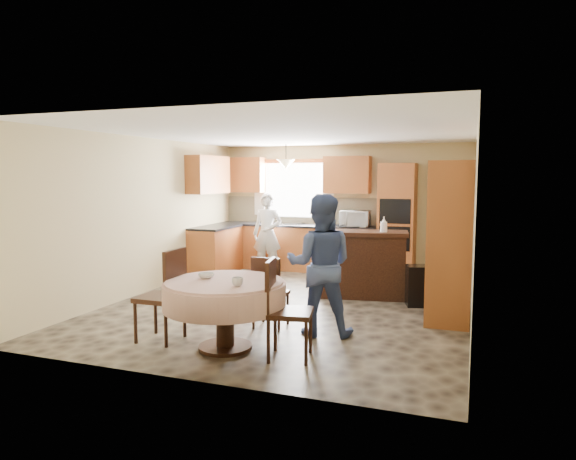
{
  "coord_description": "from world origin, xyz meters",
  "views": [
    {
      "loc": [
        2.48,
        -7.0,
        1.89
      ],
      "look_at": [
        -0.16,
        0.3,
        1.07
      ],
      "focal_mm": 32.0,
      "sensor_mm": 36.0,
      "label": 1
    }
  ],
  "objects_px": {
    "dining_table": "(225,296)",
    "chair_right": "(282,304)",
    "sideboard": "(362,266)",
    "person_sink": "(267,234)",
    "chair_back": "(269,289)",
    "chair_left": "(166,290)",
    "person_dining": "(320,265)",
    "cupboard": "(451,241)",
    "oven_tower": "(397,220)"
  },
  "relations": [
    {
      "from": "dining_table",
      "to": "person_sink",
      "type": "bearing_deg",
      "value": 106.05
    },
    {
      "from": "chair_right",
      "to": "person_dining",
      "type": "xyz_separation_m",
      "value": [
        0.14,
        0.91,
        0.27
      ]
    },
    {
      "from": "chair_back",
      "to": "person_dining",
      "type": "bearing_deg",
      "value": 178.38
    },
    {
      "from": "chair_back",
      "to": "oven_tower",
      "type": "bearing_deg",
      "value": -105.67
    },
    {
      "from": "chair_left",
      "to": "chair_right",
      "type": "xyz_separation_m",
      "value": [
        1.43,
        -0.06,
        -0.02
      ]
    },
    {
      "from": "person_sink",
      "to": "person_dining",
      "type": "height_order",
      "value": "person_dining"
    },
    {
      "from": "dining_table",
      "to": "person_dining",
      "type": "bearing_deg",
      "value": 46.4
    },
    {
      "from": "person_dining",
      "to": "chair_right",
      "type": "bearing_deg",
      "value": 69.03
    },
    {
      "from": "cupboard",
      "to": "dining_table",
      "type": "xyz_separation_m",
      "value": [
        -2.24,
        -2.08,
        -0.45
      ]
    },
    {
      "from": "chair_right",
      "to": "person_sink",
      "type": "distance_m",
      "value": 4.62
    },
    {
      "from": "oven_tower",
      "to": "sideboard",
      "type": "distance_m",
      "value": 1.98
    },
    {
      "from": "chair_back",
      "to": "person_dining",
      "type": "distance_m",
      "value": 0.75
    },
    {
      "from": "chair_back",
      "to": "person_sink",
      "type": "distance_m",
      "value": 3.58
    },
    {
      "from": "sideboard",
      "to": "chair_back",
      "type": "xyz_separation_m",
      "value": [
        -0.75,
        -2.05,
        0.01
      ]
    },
    {
      "from": "oven_tower",
      "to": "chair_right",
      "type": "distance_m",
      "value": 4.89
    },
    {
      "from": "oven_tower",
      "to": "chair_right",
      "type": "relative_size",
      "value": 2.06
    },
    {
      "from": "chair_back",
      "to": "chair_right",
      "type": "bearing_deg",
      "value": 118.39
    },
    {
      "from": "dining_table",
      "to": "chair_right",
      "type": "bearing_deg",
      "value": -3.8
    },
    {
      "from": "chair_right",
      "to": "person_sink",
      "type": "bearing_deg",
      "value": 13.15
    },
    {
      "from": "sideboard",
      "to": "person_dining",
      "type": "distance_m",
      "value": 2.08
    },
    {
      "from": "sideboard",
      "to": "chair_left",
      "type": "distance_m",
      "value": 3.35
    },
    {
      "from": "sideboard",
      "to": "chair_right",
      "type": "xyz_separation_m",
      "value": [
        -0.23,
        -2.96,
        0.08
      ]
    },
    {
      "from": "sideboard",
      "to": "person_sink",
      "type": "bearing_deg",
      "value": 140.29
    },
    {
      "from": "oven_tower",
      "to": "chair_left",
      "type": "relative_size",
      "value": 1.99
    },
    {
      "from": "cupboard",
      "to": "chair_right",
      "type": "height_order",
      "value": "cupboard"
    },
    {
      "from": "chair_back",
      "to": "chair_left",
      "type": "bearing_deg",
      "value": 41.97
    },
    {
      "from": "chair_left",
      "to": "person_dining",
      "type": "relative_size",
      "value": 0.64
    },
    {
      "from": "dining_table",
      "to": "chair_left",
      "type": "height_order",
      "value": "chair_left"
    },
    {
      "from": "chair_left",
      "to": "person_dining",
      "type": "distance_m",
      "value": 1.81
    },
    {
      "from": "sideboard",
      "to": "cupboard",
      "type": "distance_m",
      "value": 1.67
    },
    {
      "from": "dining_table",
      "to": "chair_back",
      "type": "height_order",
      "value": "chair_back"
    },
    {
      "from": "dining_table",
      "to": "chair_back",
      "type": "distance_m",
      "value": 0.89
    },
    {
      "from": "sideboard",
      "to": "dining_table",
      "type": "relative_size",
      "value": 1.02
    },
    {
      "from": "oven_tower",
      "to": "chair_back",
      "type": "xyz_separation_m",
      "value": [
        -1.01,
        -3.92,
        -0.56
      ]
    },
    {
      "from": "chair_back",
      "to": "person_sink",
      "type": "height_order",
      "value": "person_sink"
    },
    {
      "from": "chair_back",
      "to": "person_dining",
      "type": "relative_size",
      "value": 0.54
    },
    {
      "from": "sideboard",
      "to": "chair_left",
      "type": "relative_size",
      "value": 1.28
    },
    {
      "from": "sideboard",
      "to": "person_sink",
      "type": "relative_size",
      "value": 0.87
    },
    {
      "from": "chair_left",
      "to": "cupboard",
      "type": "bearing_deg",
      "value": 123.94
    },
    {
      "from": "dining_table",
      "to": "chair_left",
      "type": "bearing_deg",
      "value": 178.66
    },
    {
      "from": "chair_left",
      "to": "chair_back",
      "type": "distance_m",
      "value": 1.25
    },
    {
      "from": "dining_table",
      "to": "cupboard",
      "type": "bearing_deg",
      "value": 42.8
    },
    {
      "from": "sideboard",
      "to": "chair_left",
      "type": "xyz_separation_m",
      "value": [
        -1.66,
        -2.9,
        0.1
      ]
    },
    {
      "from": "person_sink",
      "to": "sideboard",
      "type": "bearing_deg",
      "value": -34.0
    },
    {
      "from": "dining_table",
      "to": "person_sink",
      "type": "height_order",
      "value": "person_sink"
    },
    {
      "from": "chair_back",
      "to": "chair_right",
      "type": "distance_m",
      "value": 1.06
    },
    {
      "from": "dining_table",
      "to": "chair_back",
      "type": "relative_size",
      "value": 1.48
    },
    {
      "from": "oven_tower",
      "to": "chair_left",
      "type": "bearing_deg",
      "value": -111.95
    },
    {
      "from": "chair_left",
      "to": "person_dining",
      "type": "xyz_separation_m",
      "value": [
        1.57,
        0.85,
        0.25
      ]
    },
    {
      "from": "chair_back",
      "to": "person_sink",
      "type": "relative_size",
      "value": 0.58
    }
  ]
}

